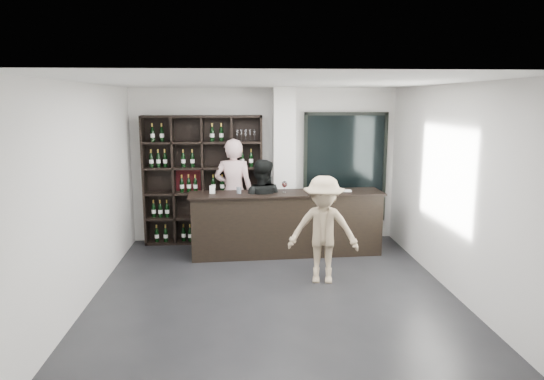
{
  "coord_description": "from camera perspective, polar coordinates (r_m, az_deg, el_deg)",
  "views": [
    {
      "loc": [
        -0.45,
        -6.42,
        2.67
      ],
      "look_at": [
        0.04,
        1.1,
        1.27
      ],
      "focal_mm": 32.0,
      "sensor_mm": 36.0,
      "label": 1
    }
  ],
  "objects": [
    {
      "name": "tasting_counter",
      "position": [
        8.47,
        1.71,
        -3.95
      ],
      "size": [
        3.35,
        0.69,
        1.1
      ],
      "rotation": [
        0.0,
        0.0,
        0.05
      ],
      "color": "black",
      "rests_on": "floor"
    },
    {
      "name": "spit_cup",
      "position": [
        8.29,
        -3.92,
        -0.03
      ],
      "size": [
        0.11,
        0.11,
        0.11
      ],
      "primitive_type": "cylinder",
      "rotation": [
        0.0,
        0.0,
        -0.36
      ],
      "color": "#9DADBD",
      "rests_on": "tasting_counter"
    },
    {
      "name": "structural_column",
      "position": [
        9.0,
        1.4,
        2.73
      ],
      "size": [
        0.4,
        0.4,
        2.9
      ],
      "primitive_type": "cube",
      "color": "silver",
      "rests_on": "floor"
    },
    {
      "name": "customer",
      "position": [
        7.17,
        6.05,
        -4.68
      ],
      "size": [
        1.12,
        0.76,
        1.6
      ],
      "primitive_type": "imported",
      "rotation": [
        0.0,
        0.0,
        -0.18
      ],
      "color": "#9D8768",
      "rests_on": "floor"
    },
    {
      "name": "taster_pink",
      "position": [
        8.97,
        -4.52,
        -0.28
      ],
      "size": [
        0.79,
        0.59,
        1.99
      ],
      "primitive_type": "imported",
      "rotation": [
        0.0,
        0.0,
        2.98
      ],
      "color": "beige",
      "rests_on": "floor"
    },
    {
      "name": "wine_shelf",
      "position": [
        9.13,
        -8.08,
        1.15
      ],
      "size": [
        2.2,
        0.35,
        2.4
      ],
      "primitive_type": null,
      "color": "black",
      "rests_on": "floor"
    },
    {
      "name": "napkin_stack",
      "position": [
        8.55,
        8.82,
        -0.09
      ],
      "size": [
        0.13,
        0.13,
        0.02
      ],
      "primitive_type": "cube",
      "rotation": [
        0.0,
        0.0,
        -0.0
      ],
      "color": "white",
      "rests_on": "tasting_counter"
    },
    {
      "name": "card_stand",
      "position": [
        8.3,
        -7.04,
        0.04
      ],
      "size": [
        0.09,
        0.05,
        0.14
      ],
      "primitive_type": "cube",
      "rotation": [
        0.0,
        0.0,
        -0.01
      ],
      "color": "white",
      "rests_on": "tasting_counter"
    },
    {
      "name": "floor",
      "position": [
        6.97,
        0.25,
        -12.07
      ],
      "size": [
        5.0,
        5.5,
        0.01
      ],
      "primitive_type": "cube",
      "color": "black",
      "rests_on": "ground"
    },
    {
      "name": "wine_glass",
      "position": [
        8.33,
        1.48,
        0.45
      ],
      "size": [
        0.11,
        0.11,
        0.22
      ],
      "primitive_type": null,
      "rotation": [
        0.0,
        0.0,
        -0.22
      ],
      "color": "white",
      "rests_on": "tasting_counter"
    },
    {
      "name": "taster_black",
      "position": [
        8.47,
        -1.28,
        -1.99
      ],
      "size": [
        0.94,
        0.81,
        1.67
      ],
      "primitive_type": "imported",
      "rotation": [
        0.0,
        0.0,
        2.9
      ],
      "color": "black",
      "rests_on": "floor"
    },
    {
      "name": "glass_panel",
      "position": [
        9.41,
        8.59,
        2.65
      ],
      "size": [
        1.6,
        0.08,
        2.1
      ],
      "color": "black",
      "rests_on": "floor"
    }
  ]
}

